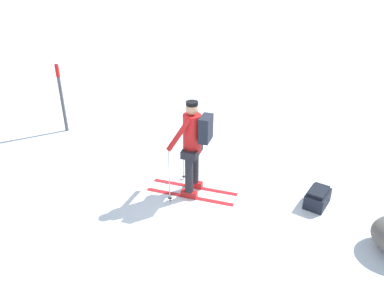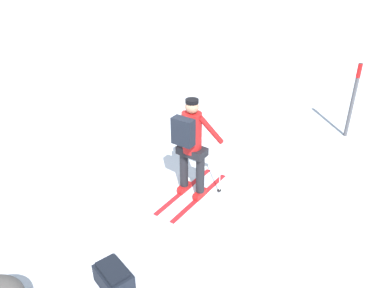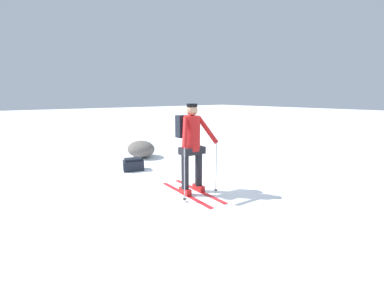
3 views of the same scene
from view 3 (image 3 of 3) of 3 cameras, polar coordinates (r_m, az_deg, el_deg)
name	(u,v)px [view 3 (image 3 of 3)]	position (r m, az deg, el deg)	size (l,w,h in m)	color
ground_plane	(204,183)	(6.03, 2.66, -8.55)	(80.00, 80.00, 0.00)	white
skier	(191,142)	(5.16, -0.18, 0.41)	(1.70, 0.90, 1.83)	red
dropped_backpack	(133,165)	(7.13, -12.91, -4.48)	(0.49, 0.61, 0.33)	black
rock_boulder	(141,149)	(8.56, -11.25, -1.10)	(0.99, 0.84, 0.54)	#5B5651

